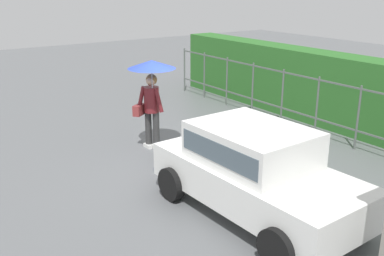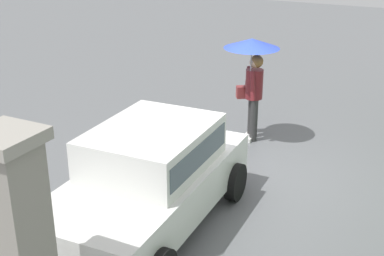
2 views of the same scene
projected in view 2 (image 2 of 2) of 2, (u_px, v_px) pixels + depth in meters
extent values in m
plane|color=slate|center=(251.00, 176.00, 9.08)|extent=(40.00, 40.00, 0.00)
cube|color=white|center=(149.00, 190.00, 7.41)|extent=(3.76, 1.77, 0.60)
cube|color=white|center=(153.00, 147.00, 7.31)|extent=(1.95, 1.51, 0.60)
cube|color=#4C5B66|center=(153.00, 146.00, 7.30)|extent=(1.80, 1.52, 0.33)
cylinder|color=black|center=(45.00, 238.00, 6.79)|extent=(0.61, 0.20, 0.60)
cylinder|color=black|center=(235.00, 182.00, 8.23)|extent=(0.61, 0.20, 0.60)
cylinder|color=black|center=(142.00, 162.00, 8.89)|extent=(0.61, 0.20, 0.60)
cube|color=red|center=(233.00, 140.00, 8.70)|extent=(0.07, 0.20, 0.16)
cube|color=red|center=(173.00, 129.00, 9.13)|extent=(0.07, 0.20, 0.16)
cylinder|color=#333333|center=(254.00, 120.00, 10.36)|extent=(0.15, 0.15, 0.86)
cylinder|color=#333333|center=(252.00, 117.00, 10.54)|extent=(0.15, 0.15, 0.86)
cube|color=white|center=(250.00, 139.00, 10.50)|extent=(0.26, 0.10, 0.08)
cube|color=white|center=(248.00, 135.00, 10.68)|extent=(0.26, 0.10, 0.08)
cylinder|color=maroon|center=(254.00, 84.00, 10.18)|extent=(0.34, 0.34, 0.58)
sphere|color=#DBAD89|center=(255.00, 62.00, 10.02)|extent=(0.22, 0.22, 0.22)
sphere|color=olive|center=(257.00, 61.00, 10.02)|extent=(0.25, 0.25, 0.25)
cylinder|color=maroon|center=(253.00, 86.00, 9.96)|extent=(0.24, 0.20, 0.56)
cylinder|color=maroon|center=(248.00, 79.00, 10.37)|extent=(0.24, 0.20, 0.56)
cylinder|color=#B2B2B7|center=(251.00, 68.00, 9.97)|extent=(0.02, 0.02, 0.77)
cone|color=blue|center=(252.00, 43.00, 9.79)|extent=(1.06, 1.06, 0.18)
cube|color=maroon|center=(245.00, 92.00, 10.50)|extent=(0.32, 0.37, 0.24)
cube|color=gray|center=(21.00, 254.00, 5.04)|extent=(0.48, 0.48, 2.30)
cube|color=#9E998E|center=(4.00, 138.00, 4.59)|extent=(0.60, 0.60, 0.12)
cylinder|color=#4C545B|center=(211.00, 161.00, 9.63)|extent=(0.83, 0.83, 0.00)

